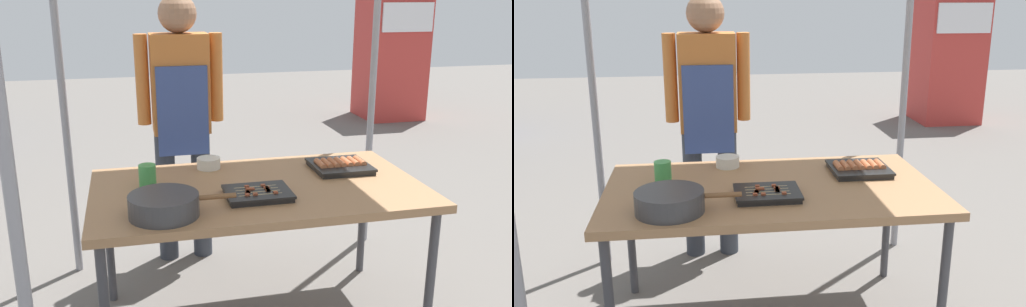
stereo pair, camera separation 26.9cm
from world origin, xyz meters
TOP-DOWN VIEW (x-y plane):
  - stall_table at (0.00, 0.00)m, footprint 1.60×0.90m
  - tray_grilled_sausages at (0.48, 0.15)m, footprint 0.30×0.29m
  - tray_meat_skewers at (-0.04, -0.15)m, footprint 0.30×0.24m
  - cooking_wok at (-0.47, -0.27)m, footprint 0.46×0.30m
  - condiment_bowl at (-0.19, 0.33)m, footprint 0.13×0.13m
  - drink_cup_near_edge at (-0.52, 0.11)m, footprint 0.08×0.08m
  - vendor_woman at (-0.28, 0.84)m, footprint 0.52×0.23m
  - neighbor_stall_left at (2.90, 4.42)m, footprint 0.76×0.81m

SIDE VIEW (x-z plane):
  - stall_table at x=0.00m, z-range 0.32..1.07m
  - tray_meat_skewers at x=-0.04m, z-range 0.75..0.79m
  - tray_grilled_sausages at x=0.48m, z-range 0.74..0.80m
  - condiment_bowl at x=-0.19m, z-range 0.75..0.81m
  - cooking_wok at x=-0.47m, z-range 0.75..0.85m
  - drink_cup_near_edge at x=-0.52m, z-range 0.75..0.86m
  - neighbor_stall_left at x=2.90m, z-range 0.00..1.70m
  - vendor_woman at x=-0.28m, z-range 0.16..1.81m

